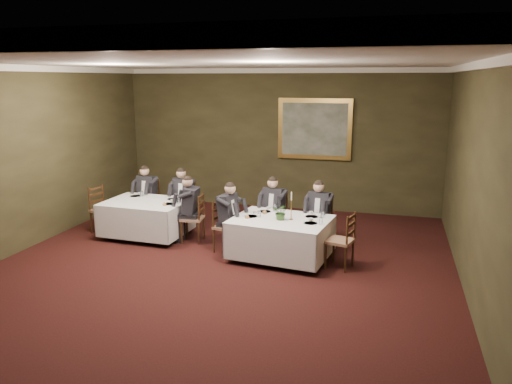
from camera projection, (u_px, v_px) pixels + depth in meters
The scene contains 26 objects.
ground at pixel (209, 280), 8.23m from camera, with size 10.00×10.00×0.00m, color black.
ceiling at pixel (204, 61), 7.45m from camera, with size 8.00×10.00×0.10m, color silver.
back_wall at pixel (279, 140), 12.54m from camera, with size 8.00×0.10×3.50m, color #2C2816.
right_wall at pixel (481, 191), 6.79m from camera, with size 0.10×10.00×3.50m, color #2C2816.
crown_molding at pixel (204, 66), 7.47m from camera, with size 8.00×10.00×0.12m.
table_main at pixel (281, 235), 9.12m from camera, with size 1.91×1.54×0.67m.
table_second at pixel (147, 216), 10.42m from camera, with size 1.74×1.35×0.67m.
chair_main_backleft at pixel (274, 228), 10.14m from camera, with size 0.52×0.51×1.00m.
diner_main_backleft at pixel (274, 217), 10.08m from camera, with size 0.50×0.56×1.35m.
chair_main_backright at pixel (319, 233), 9.78m from camera, with size 0.51×0.49×1.00m.
diner_main_backright at pixel (319, 222), 9.72m from camera, with size 0.48×0.54×1.35m.
chair_main_endleft at pixel (227, 237), 9.58m from camera, with size 0.50×0.51×1.00m.
diner_main_endleft at pixel (227, 225), 9.52m from camera, with size 0.55×0.49×1.35m.
chair_main_endright at pixel (340, 252), 8.73m from camera, with size 0.51×0.53×1.00m.
chair_sec_backleft at pixel (149, 211), 11.40m from camera, with size 0.48×0.46×1.00m.
diner_sec_backleft at pixel (148, 202), 11.33m from camera, with size 0.45×0.52×1.35m.
chair_sec_backright at pixel (185, 215), 11.12m from camera, with size 0.47×0.45×1.00m.
diner_sec_backright at pixel (184, 205), 11.06m from camera, with size 0.44×0.51×1.35m.
chair_sec_endright at pixel (193, 228), 10.14m from camera, with size 0.47×0.49×1.00m.
diner_sec_endright at pixel (192, 217), 10.09m from camera, with size 0.52×0.45×1.35m.
chair_sec_endleft at pixel (103, 219), 10.78m from camera, with size 0.53×0.54×1.00m.
centerpiece at pixel (281, 211), 8.96m from camera, with size 0.28×0.24×0.31m, color #2D5926.
candlestick at pixel (291, 209), 8.96m from camera, with size 0.08×0.08×0.53m.
place_setting_table_main at pixel (268, 210), 9.56m from camera, with size 0.33×0.31×0.14m.
place_setting_table_second at pixel (138, 194), 10.82m from camera, with size 0.33×0.31×0.14m.
painting at pixel (315, 129), 12.17m from camera, with size 1.81×0.09×1.48m.
Camera 1 is at (2.83, -7.21, 3.25)m, focal length 35.00 mm.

